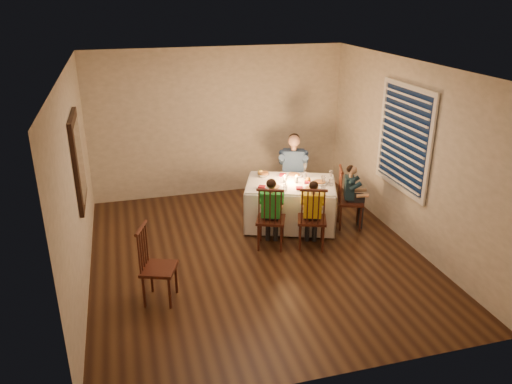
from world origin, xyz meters
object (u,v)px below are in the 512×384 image
object	(u,v)px
chair_near_right	(311,246)
chair_extra	(162,300)
child_green	(271,246)
child_yellow	(311,246)
chair_near_left	(271,246)
chair_end	(348,226)
adult	(292,206)
chair_adult	(292,206)
child_teal	(348,226)
dining_table	(291,195)
serving_bowl	(263,175)

from	to	relation	value
chair_near_right	chair_extra	distance (m)	2.36
child_green	child_yellow	xyz separation A→B (m)	(0.56, -0.16, 0.00)
chair_near_left	child_green	distance (m)	0.00
chair_end	child_green	distance (m)	1.42
adult	child_yellow	distance (m)	1.48
chair_near_left	adult	distance (m)	1.53
chair_near_left	chair_extra	world-z (taller)	chair_extra
chair_adult	child_yellow	world-z (taller)	child_yellow
child_yellow	chair_near_right	bearing A→B (deg)	109.98
chair_adult	chair_end	size ratio (longest dim) A/B	1.00
chair_adult	child_yellow	xyz separation A→B (m)	(-0.23, -1.47, 0.00)
child_teal	chair_adult	bearing A→B (deg)	50.35
chair_near_left	chair_near_right	distance (m)	0.59
dining_table	chair_end	world-z (taller)	dining_table
chair_near_right	child_green	bearing A→B (deg)	4.23
child_yellow	child_green	bearing A→B (deg)	4.23
chair_end	chair_extra	xyz separation A→B (m)	(-3.05, -1.26, 0.00)
chair_extra	serving_bowl	distance (m)	2.78
chair_end	adult	size ratio (longest dim) A/B	0.76
chair_end	child_teal	bearing A→B (deg)	0.00
dining_table	child_yellow	xyz separation A→B (m)	(0.05, -0.79, -0.51)
dining_table	child_yellow	distance (m)	0.94
child_teal	serving_bowl	size ratio (longest dim) A/B	5.05
dining_table	child_green	size ratio (longest dim) A/B	1.53
dining_table	serving_bowl	distance (m)	0.55
child_green	adult	bearing A→B (deg)	-99.12
adult	child_teal	world-z (taller)	adult
chair_end	child_yellow	world-z (taller)	child_yellow
adult	child_yellow	bearing A→B (deg)	-78.57
chair_extra	child_green	size ratio (longest dim) A/B	0.92
chair_extra	child_green	distance (m)	1.91
chair_near_left	serving_bowl	bearing A→B (deg)	-78.12
chair_extra	child_teal	world-z (taller)	child_teal
chair_adult	child_teal	bearing A→B (deg)	-38.79
dining_table	child_yellow	size ratio (longest dim) A/B	1.58
adult	chair_near_right	bearing A→B (deg)	-78.57
chair_near_left	child_green	bearing A→B (deg)	-0.00
adult	chair_adult	bearing A→B (deg)	0.00
chair_extra	chair_near_left	bearing A→B (deg)	-40.39
chair_end	child_yellow	xyz separation A→B (m)	(-0.82, -0.48, 0.00)
dining_table	chair_end	distance (m)	1.06
chair_extra	serving_bowl	bearing A→B (deg)	-23.28
child_yellow	child_teal	bearing A→B (deg)	-129.96
chair_adult	adult	world-z (taller)	adult
chair_adult	child_teal	distance (m)	1.16
chair_adult	child_yellow	distance (m)	1.48
dining_table	serving_bowl	world-z (taller)	serving_bowl
dining_table	serving_bowl	bearing A→B (deg)	151.59
chair_adult	chair_extra	size ratio (longest dim) A/B	1.00
chair_near_left	child_teal	xyz separation A→B (m)	(1.39, 0.32, 0.00)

